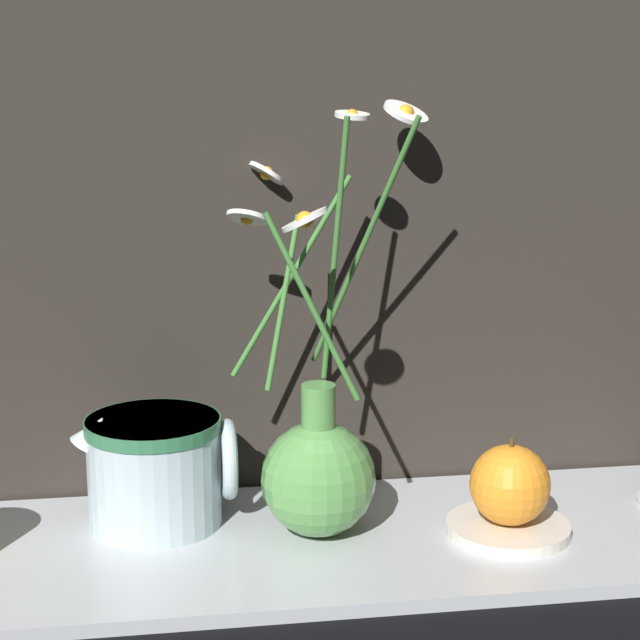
% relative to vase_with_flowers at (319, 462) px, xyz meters
% --- Properties ---
extents(ground_plane, '(6.00, 6.00, 0.00)m').
position_rel_vase_with_flowers_xyz_m(ground_plane, '(-0.00, -0.01, -0.08)').
color(ground_plane, black).
extents(shelf, '(0.85, 0.25, 0.01)m').
position_rel_vase_with_flowers_xyz_m(shelf, '(-0.00, -0.01, -0.07)').
color(shelf, '#B2B7BC').
rests_on(shelf, ground_plane).
extents(vase_with_flowers, '(0.20, 0.23, 0.38)m').
position_rel_vase_with_flowers_xyz_m(vase_with_flowers, '(0.00, 0.00, 0.00)').
color(vase_with_flowers, '#59994C').
rests_on(vase_with_flowers, shelf).
extents(ceramic_pitcher, '(0.15, 0.12, 0.11)m').
position_rel_vase_with_flowers_xyz_m(ceramic_pitcher, '(-0.14, 0.04, -0.01)').
color(ceramic_pitcher, silver).
rests_on(ceramic_pitcher, shelf).
extents(saucer_plate, '(0.11, 0.11, 0.01)m').
position_rel_vase_with_flowers_xyz_m(saucer_plate, '(0.17, -0.03, -0.06)').
color(saucer_plate, silver).
rests_on(saucer_plate, shelf).
extents(orange_fruit, '(0.07, 0.07, 0.08)m').
position_rel_vase_with_flowers_xyz_m(orange_fruit, '(0.17, -0.03, -0.02)').
color(orange_fruit, orange).
rests_on(orange_fruit, saucer_plate).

